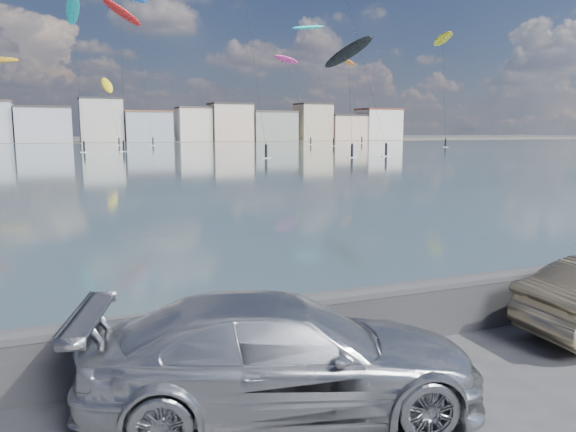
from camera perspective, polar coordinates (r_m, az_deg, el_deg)
The scene contains 15 objects.
bay_water at distance 97.18m, azimuth -20.73°, elevation 5.93°, with size 500.00×177.00×0.00m, color #3C555B.
far_shore_strip at distance 205.62m, azimuth -21.71°, elevation 7.05°, with size 500.00×60.00×0.00m, color #4C473D.
seawall at distance 9.33m, azimuth -2.69°, elevation -11.37°, with size 400.00×0.36×1.08m.
far_buildings at distance 191.62m, azimuth -21.36°, elevation 8.80°, with size 240.79×13.26×14.60m.
car_silver at distance 7.79m, azimuth -0.48°, elevation -13.96°, with size 2.19×5.39×1.56m, color #B3B5BB.
kitesurfer_0 at distance 140.47m, azimuth 15.45°, elevation 16.87°, with size 7.32×12.63×26.01m.
kitesurfer_1 at distance 163.49m, azimuth -0.17°, elevation 15.50°, with size 9.20×18.42×25.02m.
kitesurfer_2 at distance 151.35m, azimuth -27.19°, elevation 13.88°, with size 9.83×10.52×21.41m.
kitesurfer_11 at distance 156.18m, azimuth -15.63°, elevation 20.38°, with size 9.42×11.72×37.68m.
kitesurfer_12 at distance 147.94m, azimuth 2.07°, elevation 18.49°, with size 10.04×13.46×30.48m.
kitesurfer_13 at distance 161.54m, azimuth -17.90°, elevation 12.45°, with size 3.79×17.99×18.66m.
kitesurfer_15 at distance 172.79m, azimuth 6.23°, elevation 15.13°, with size 8.03×12.34×24.51m.
kitesurfer_17 at distance 121.19m, azimuth -16.58°, elevation 19.09°, with size 8.50×16.47×29.85m.
kitesurfer_18 at distance 116.21m, azimuth -21.02°, elevation 18.85°, with size 3.33×15.80×28.72m.
kitesurfer_19 at distance 86.10m, azimuth 6.14°, elevation 16.09°, with size 6.33×10.92×17.72m.
Camera 1 is at (-2.93, -5.56, 3.78)m, focal length 35.00 mm.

